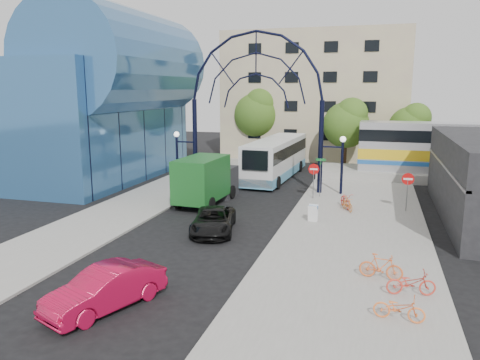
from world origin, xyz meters
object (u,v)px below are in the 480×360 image
(gateway_arch, at_px, (256,79))
(tree_north_a, at_px, (347,122))
(tree_north_c, at_px, (411,126))
(city_bus, at_px, (276,158))
(red_sedan, at_px, (105,289))
(green_truck, at_px, (207,180))
(sandwich_board, at_px, (313,211))
(bike_near_b, at_px, (347,204))
(bike_far_b, at_px, (381,267))
(street_name_sign, at_px, (320,169))
(do_not_enter_sign, at_px, (408,183))
(bike_far_c, at_px, (411,283))
(bike_near_a, at_px, (346,200))
(stop_sign, at_px, (314,172))
(tree_north_b, at_px, (258,112))
(black_suv, at_px, (213,221))
(bike_far_a, at_px, (399,308))

(gateway_arch, bearing_deg, tree_north_a, 62.83)
(tree_north_c, height_order, city_bus, tree_north_c)
(gateway_arch, relative_size, red_sedan, 2.97)
(green_truck, bearing_deg, sandwich_board, -17.85)
(bike_near_b, bearing_deg, red_sedan, -143.63)
(bike_far_b, bearing_deg, street_name_sign, 23.83)
(do_not_enter_sign, relative_size, bike_near_b, 1.68)
(tree_north_c, height_order, green_truck, tree_north_c)
(bike_far_c, bearing_deg, tree_north_a, -2.38)
(gateway_arch, bearing_deg, sandwich_board, -55.09)
(red_sedan, relative_size, bike_near_a, 2.41)
(stop_sign, distance_m, bike_far_c, 16.13)
(green_truck, xyz_separation_m, bike_near_b, (9.51, 0.17, -1.09))
(tree_north_b, bearing_deg, bike_far_b, -67.21)
(bike_far_b, relative_size, bike_far_c, 0.96)
(tree_north_a, xyz_separation_m, city_bus, (-5.63, -6.46, -2.80))
(do_not_enter_sign, distance_m, street_name_sign, 6.36)
(tree_north_a, relative_size, tree_north_b, 0.88)
(bike_near_b, bearing_deg, do_not_enter_sign, -14.01)
(city_bus, height_order, red_sedan, city_bus)
(black_suv, bearing_deg, bike_near_b, 30.11)
(tree_north_a, xyz_separation_m, bike_near_b, (1.26, -16.88, -4.04))
(stop_sign, bearing_deg, do_not_enter_sign, -17.88)
(green_truck, relative_size, black_suv, 1.40)
(green_truck, height_order, bike_far_a, green_truck)
(street_name_sign, distance_m, black_suv, 11.03)
(sandwich_board, xyz_separation_m, bike_near_b, (1.78, 3.07, -0.18))
(tree_north_c, bearing_deg, bike_near_b, -104.09)
(tree_north_a, xyz_separation_m, black_suv, (-5.57, -23.22, -3.95))
(bike_near_a, bearing_deg, tree_north_a, 73.58)
(stop_sign, relative_size, bike_near_b, 1.70)
(street_name_sign, relative_size, bike_far_c, 1.52)
(bike_near_a, bearing_deg, bike_far_c, -95.89)
(red_sedan, height_order, bike_far_a, red_sedan)
(stop_sign, height_order, tree_north_a, tree_north_a)
(gateway_arch, bearing_deg, bike_far_b, -59.08)
(bike_far_b, bearing_deg, city_bus, 30.24)
(red_sedan, height_order, bike_far_c, red_sedan)
(do_not_enter_sign, height_order, tree_north_c, tree_north_c)
(sandwich_board, relative_size, tree_north_a, 0.14)
(black_suv, bearing_deg, red_sedan, -106.63)
(gateway_arch, xyz_separation_m, city_bus, (0.49, 5.47, -6.75))
(tree_north_b, bearing_deg, bike_near_a, -61.08)
(sandwich_board, height_order, black_suv, black_suv)
(tree_north_c, height_order, bike_far_c, tree_north_c)
(bike_near_a, height_order, bike_far_b, bike_far_b)
(red_sedan, bearing_deg, tree_north_b, 117.70)
(tree_north_b, height_order, bike_near_b, tree_north_b)
(tree_north_c, height_order, bike_near_b, tree_north_c)
(tree_north_a, height_order, black_suv, tree_north_a)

